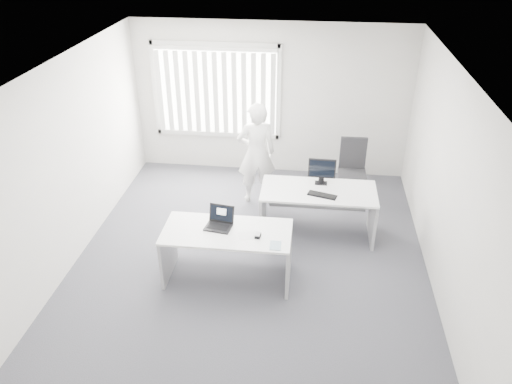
# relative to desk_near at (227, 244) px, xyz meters

# --- Properties ---
(ground) EXTENTS (6.00, 6.00, 0.00)m
(ground) POSITION_rel_desk_near_xyz_m (0.25, 0.34, -0.55)
(ground) COLOR #595961
(ground) RESTS_ON ground
(wall_back) EXTENTS (5.00, 0.02, 2.80)m
(wall_back) POSITION_rel_desk_near_xyz_m (0.25, 3.34, 0.85)
(wall_back) COLOR beige
(wall_back) RESTS_ON ground
(wall_front) EXTENTS (5.00, 0.02, 2.80)m
(wall_front) POSITION_rel_desk_near_xyz_m (0.25, -2.66, 0.85)
(wall_front) COLOR beige
(wall_front) RESTS_ON ground
(wall_left) EXTENTS (0.02, 6.00, 2.80)m
(wall_left) POSITION_rel_desk_near_xyz_m (-2.25, 0.34, 0.85)
(wall_left) COLOR beige
(wall_left) RESTS_ON ground
(wall_right) EXTENTS (0.02, 6.00, 2.80)m
(wall_right) POSITION_rel_desk_near_xyz_m (2.75, 0.34, 0.85)
(wall_right) COLOR beige
(wall_right) RESTS_ON ground
(ceiling) EXTENTS (5.00, 6.00, 0.02)m
(ceiling) POSITION_rel_desk_near_xyz_m (0.25, 0.34, 2.25)
(ceiling) COLOR white
(ceiling) RESTS_ON wall_back
(window) EXTENTS (2.32, 0.06, 1.76)m
(window) POSITION_rel_desk_near_xyz_m (-0.75, 3.30, 1.00)
(window) COLOR silver
(window) RESTS_ON wall_back
(blinds) EXTENTS (2.20, 0.10, 1.50)m
(blinds) POSITION_rel_desk_near_xyz_m (-0.75, 3.24, 0.97)
(blinds) COLOR white
(blinds) RESTS_ON wall_back
(desk_near) EXTENTS (1.69, 0.80, 0.77)m
(desk_near) POSITION_rel_desk_near_xyz_m (0.00, 0.00, 0.00)
(desk_near) COLOR white
(desk_near) RESTS_ON ground
(desk_far) EXTENTS (1.72, 0.81, 0.78)m
(desk_far) POSITION_rel_desk_near_xyz_m (1.18, 1.22, 0.01)
(desk_far) COLOR white
(desk_far) RESTS_ON ground
(office_chair) EXTENTS (0.62, 0.62, 1.07)m
(office_chair) POSITION_rel_desk_near_xyz_m (1.75, 2.42, -0.22)
(office_chair) COLOR black
(office_chair) RESTS_ON ground
(person) EXTENTS (0.73, 0.58, 1.76)m
(person) POSITION_rel_desk_near_xyz_m (0.13, 2.16, 0.33)
(person) COLOR white
(person) RESTS_ON ground
(laptop) EXTENTS (0.38, 0.35, 0.26)m
(laptop) POSITION_rel_desk_near_xyz_m (-0.12, 0.05, 0.35)
(laptop) COLOR black
(laptop) RESTS_ON desk_near
(paper_sheet) EXTENTS (0.30, 0.24, 0.00)m
(paper_sheet) POSITION_rel_desk_near_xyz_m (0.30, -0.07, 0.22)
(paper_sheet) COLOR silver
(paper_sheet) RESTS_ON desk_near
(mouse) EXTENTS (0.08, 0.12, 0.05)m
(mouse) POSITION_rel_desk_near_xyz_m (0.42, -0.08, 0.24)
(mouse) COLOR #AFAFB1
(mouse) RESTS_ON paper_sheet
(booklet) EXTENTS (0.15, 0.20, 0.01)m
(booklet) POSITION_rel_desk_near_xyz_m (0.66, -0.25, 0.22)
(booklet) COLOR white
(booklet) RESTS_ON desk_near
(keyboard) EXTENTS (0.44, 0.25, 0.02)m
(keyboard) POSITION_rel_desk_near_xyz_m (1.23, 1.05, 0.24)
(keyboard) COLOR black
(keyboard) RESTS_ON desk_far
(monitor) EXTENTS (0.41, 0.13, 0.41)m
(monitor) POSITION_rel_desk_near_xyz_m (1.21, 1.43, 0.43)
(monitor) COLOR black
(monitor) RESTS_ON desk_far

